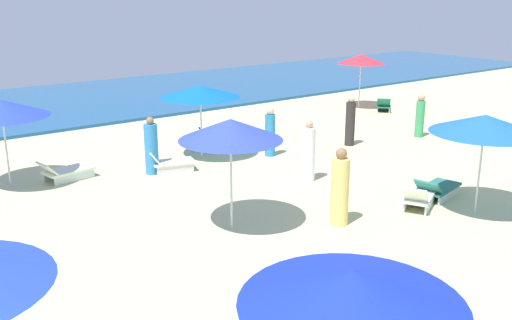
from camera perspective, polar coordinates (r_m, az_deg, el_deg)
The scene contains 19 objects.
ocean at distance 27.60m, azimuth -18.64°, elevation 5.24°, with size 60.00×10.30×0.12m, color #1B5287.
umbrella_0 at distance 13.95m, azimuth 21.42°, elevation 3.30°, with size 2.41×2.41×2.34m.
lounge_chair_0_0 at distance 15.19m, azimuth 17.21°, elevation -2.67°, with size 1.55×0.95×0.60m.
lounge_chair_0_1 at distance 14.40m, azimuth 15.65°, elevation -3.49°, with size 1.58×1.17×0.68m.
umbrella_1 at distance 12.13m, azimuth -2.49°, elevation 2.98°, with size 2.20×2.20×2.43m.
umbrella_2 at distance 25.62m, azimuth 10.20°, elevation 9.67°, with size 2.00×2.00×2.30m.
lounge_chair_2_0 at distance 25.42m, azimuth 12.33°, elevation 5.23°, with size 1.36×1.30×0.64m.
umbrella_3 at distance 6.06m, azimuth 9.40°, elevation -12.16°, with size 2.34×2.34×2.34m.
umbrella_6 at distance 16.28m, azimuth -23.59°, elevation 4.64°, with size 2.38×2.38×2.30m.
lounge_chair_6_0 at distance 16.65m, azimuth -18.07°, elevation -1.04°, with size 1.52×0.87×0.61m.
umbrella_7 at distance 17.62m, azimuth -5.46°, elevation 6.68°, with size 2.41×2.41×2.24m.
lounge_chair_7_0 at distance 16.74m, azimuth -8.38°, elevation -0.25°, with size 1.39×0.90×0.66m.
lounge_chair_7_1 at distance 19.05m, azimuth -3.49°, elevation 1.90°, with size 1.52×0.99×0.69m.
beachgoer_1 at distance 18.02m, azimuth 1.38°, elevation 2.68°, with size 0.36×0.36×1.54m.
beachgoer_3 at distance 19.48m, azimuth 9.17°, elevation 3.69°, with size 0.43×0.43×1.67m.
beachgoer_4 at distance 16.52m, azimuth -10.17°, elevation 1.19°, with size 0.52×0.52×1.62m.
beachgoer_5 at distance 15.72m, azimuth 5.15°, elevation 0.68°, with size 0.44×0.44×1.66m.
beachgoer_6 at distance 21.14m, azimuth 15.70°, elevation 4.13°, with size 0.43×0.43×1.52m.
beachgoer_7 at distance 12.87m, azimuth 8.18°, elevation -2.86°, with size 0.55×0.55×1.75m.
Camera 1 is at (-8.28, -1.00, 5.04)m, focal length 41.03 mm.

